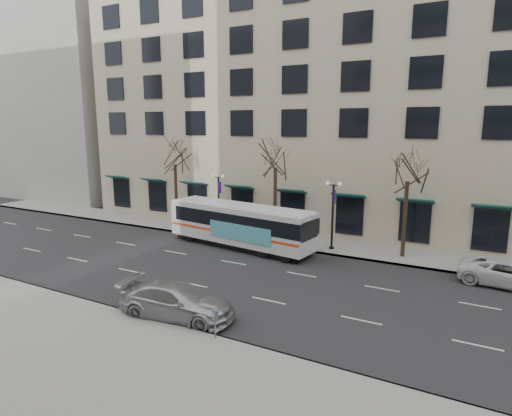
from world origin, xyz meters
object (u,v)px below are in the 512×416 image
Objects in this scene: lamp_post_left at (219,201)px; lamp_post_right at (333,212)px; city_bus at (240,224)px; silver_car at (177,301)px; tree_far_right at (408,167)px; tree_far_left at (175,154)px; white_pickup at (510,274)px; pay_station at (215,318)px; tree_far_mid at (275,155)px.

lamp_post_right is (10.00, 0.00, 0.00)m from lamp_post_left.
lamp_post_right is 7.00m from city_bus.
silver_car is at bearing -101.98° from lamp_post_right.
tree_far_right is 15.40m from lamp_post_left.
silver_car is (11.95, -15.00, -5.85)m from tree_far_left.
lamp_post_right is 0.89× the size of silver_car.
white_pickup reaches higher than pay_station.
lamp_post_left is 0.94× the size of white_pickup.
city_bus is 12.50m from silver_car.
silver_car is at bearing -64.25° from lamp_post_left.
lamp_post_right is at bearing -18.71° from silver_car.
tree_far_mid is 10.01m from tree_far_right.
tree_far_right is at bearing 96.01° from pay_station.
tree_far_right reaches higher than city_bus.
silver_car is (3.42, -11.98, -0.96)m from city_bus.
tree_far_left is 10.29m from city_bus.
city_bus is at bearing 139.52° from pay_station.
tree_far_left is 20.00m from tree_far_right.
tree_far_mid reaches higher than tree_far_left.
pay_station is (-11.53, -13.50, 0.32)m from white_pickup.
tree_far_mid is 1.55× the size of white_pickup.
lamp_post_right is (15.01, -0.60, -3.75)m from tree_far_left.
lamp_post_left is 1.00× the size of lamp_post_right.
lamp_post_right is at bearing -6.83° from tree_far_mid.
lamp_post_right is at bearing 85.70° from white_pickup.
tree_far_right is 17.91m from silver_car.
white_pickup is at bearing 73.08° from pay_station.
tree_far_mid reaches higher than pay_station.
tree_far_mid is 6.40m from lamp_post_left.
tree_far_left reaches higher than tree_far_right.
tree_far_right reaches higher than pay_station.
city_bus is at bearing -115.88° from tree_far_mid.
city_bus is 14.57m from pay_station.
tree_far_left is 1.03× the size of tree_far_right.
pay_station is at bearing -73.07° from tree_far_mid.
tree_far_mid is at bearing 130.51° from pay_station.
tree_far_mid is at bearing 6.85° from lamp_post_left.
lamp_post_left and lamp_post_right have the same top height.
pay_station is (6.36, -13.09, -0.72)m from city_bus.
tree_far_mid is 1.47× the size of silver_car.
city_bus is at bearing 96.97° from white_pickup.
lamp_post_right is at bearing -2.29° from tree_far_left.
white_pickup is at bearing -8.99° from tree_far_mid.
tree_far_left is 27.21m from white_pickup.
tree_far_right is at bearing 2.29° from lamp_post_left.
lamp_post_left is at bearing -173.15° from tree_far_mid.
lamp_post_right is 4.03× the size of pay_station.
tree_far_mid is 17.81m from pay_station.
tree_far_right is 1.55× the size of lamp_post_left.
tree_far_left is at bearing 156.36° from pay_station.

